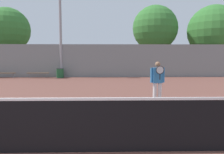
{
  "coord_description": "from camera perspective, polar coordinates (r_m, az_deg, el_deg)",
  "views": [
    {
      "loc": [
        1.49,
        -4.07,
        1.82
      ],
      "look_at": [
        1.71,
        5.37,
        0.97
      ],
      "focal_mm": 35.0,
      "sensor_mm": 36.0,
      "label": 1
    }
  ],
  "objects": [
    {
      "name": "tree_green_broad",
      "position": [
        27.27,
        25.0,
        10.8
      ],
      "size": [
        5.71,
        5.71,
        7.61
      ],
      "color": "brown",
      "rests_on": "ground_plane"
    },
    {
      "name": "tree_dark_dense",
      "position": [
        25.97,
        11.18,
        12.37
      ],
      "size": [
        5.13,
        5.13,
        7.73
      ],
      "color": "brown",
      "rests_on": "ground_plane"
    },
    {
      "name": "light_pole_far_right",
      "position": [
        21.06,
        -13.35,
        14.39
      ],
      "size": [
        0.9,
        0.6,
        8.73
      ],
      "color": "#939399",
      "rests_on": "ground_plane"
    },
    {
      "name": "back_fence",
      "position": [
        20.44,
        -5.53,
        4.25
      ],
      "size": [
        25.52,
        0.06,
        3.04
      ],
      "color": "gray",
      "rests_on": "ground_plane"
    },
    {
      "name": "tennis_net",
      "position": [
        4.52,
        -20.96,
        -11.66
      ],
      "size": [
        10.24,
        0.09,
        1.06
      ],
      "color": "black",
      "rests_on": "ground_plane"
    },
    {
      "name": "ground_plane",
      "position": [
        4.7,
        -20.74,
        -17.96
      ],
      "size": [
        100.0,
        100.0,
        0.0
      ],
      "primitive_type": "plane",
      "color": "brown"
    },
    {
      "name": "trash_bin",
      "position": [
        20.25,
        -13.4,
        1.03
      ],
      "size": [
        0.67,
        0.67,
        0.86
      ],
      "color": "#235B33",
      "rests_on": "ground_plane"
    },
    {
      "name": "bench_courtside_near",
      "position": [
        20.6,
        -18.79,
        0.95
      ],
      "size": [
        1.92,
        0.4,
        0.47
      ],
      "color": "brown",
      "rests_on": "ground_plane"
    },
    {
      "name": "bench_courtside_far",
      "position": [
        21.68,
        -26.27,
        0.89
      ],
      "size": [
        1.92,
        0.4,
        0.47
      ],
      "color": "brown",
      "rests_on": "ground_plane"
    },
    {
      "name": "tree_green_tall",
      "position": [
        27.29,
        -25.62,
        11.0
      ],
      "size": [
        4.9,
        4.9,
        7.32
      ],
      "color": "brown",
      "rests_on": "ground_plane"
    },
    {
      "name": "tennis_player",
      "position": [
        8.51,
        11.79,
        -0.92
      ],
      "size": [
        0.56,
        0.42,
        1.66
      ],
      "rotation": [
        0.0,
        0.0,
        0.09
      ],
      "color": "silver",
      "rests_on": "ground_plane"
    }
  ]
}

